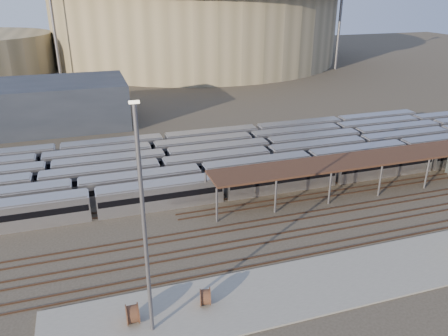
% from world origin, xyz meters
% --- Properties ---
extents(ground, '(420.00, 420.00, 0.00)m').
position_xyz_m(ground, '(0.00, 0.00, 0.00)').
color(ground, '#383026').
rests_on(ground, ground).
extents(apron, '(50.00, 9.00, 0.20)m').
position_xyz_m(apron, '(-5.00, -15.00, 0.10)').
color(apron, gray).
rests_on(apron, ground).
extents(subway_trains, '(129.60, 23.90, 3.60)m').
position_xyz_m(subway_trains, '(-0.35, 18.50, 1.80)').
color(subway_trains, silver).
rests_on(subway_trains, ground).
extents(inspection_shed, '(60.30, 6.00, 5.30)m').
position_xyz_m(inspection_shed, '(22.00, 4.00, 4.98)').
color(inspection_shed, slate).
rests_on(inspection_shed, ground).
extents(empty_tracks, '(170.00, 9.62, 0.18)m').
position_xyz_m(empty_tracks, '(0.00, -5.00, 0.09)').
color(empty_tracks, '#4C3323').
rests_on(empty_tracks, ground).
extents(stadium, '(124.00, 124.00, 32.50)m').
position_xyz_m(stadium, '(25.00, 140.00, 16.47)').
color(stadium, gray).
rests_on(stadium, ground).
extents(service_building, '(42.00, 20.00, 10.00)m').
position_xyz_m(service_building, '(-35.00, 55.00, 5.00)').
color(service_building, '#1E232D').
rests_on(service_building, ground).
extents(floodlight_0, '(4.00, 1.00, 38.40)m').
position_xyz_m(floodlight_0, '(-30.00, 110.00, 20.65)').
color(floodlight_0, slate).
rests_on(floodlight_0, ground).
extents(floodlight_2, '(4.00, 1.00, 38.40)m').
position_xyz_m(floodlight_2, '(70.00, 100.00, 20.65)').
color(floodlight_2, slate).
rests_on(floodlight_2, ground).
extents(floodlight_3, '(4.00, 1.00, 38.40)m').
position_xyz_m(floodlight_3, '(-10.00, 160.00, 20.65)').
color(floodlight_3, slate).
rests_on(floodlight_3, ground).
extents(cable_reel_west, '(1.11, 1.98, 1.97)m').
position_xyz_m(cable_reel_west, '(-21.22, -14.85, 1.19)').
color(cable_reel_west, brown).
rests_on(cable_reel_west, apron).
extents(cable_reel_east, '(1.37, 1.97, 1.79)m').
position_xyz_m(cable_reel_east, '(-14.05, -14.51, 1.09)').
color(cable_reel_east, brown).
rests_on(cable_reel_east, apron).
extents(yard_light_pole, '(0.80, 0.36, 21.56)m').
position_xyz_m(yard_light_pole, '(-19.65, -16.29, 11.06)').
color(yard_light_pole, slate).
rests_on(yard_light_pole, apron).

